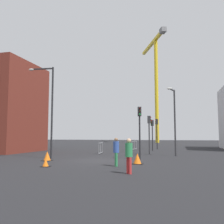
# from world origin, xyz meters

# --- Properties ---
(ground) EXTENTS (160.00, 160.00, 0.00)m
(ground) POSITION_xyz_m (0.00, 0.00, 0.00)
(ground) COLOR black
(brick_building) EXTENTS (7.75, 7.62, 9.63)m
(brick_building) POSITION_xyz_m (-13.63, 6.41, 4.82)
(brick_building) COLOR maroon
(brick_building) RESTS_ON ground
(construction_crane) EXTENTS (7.69, 16.57, 26.62)m
(construction_crane) POSITION_xyz_m (0.53, 45.10, 17.30)
(construction_crane) COLOR yellow
(construction_crane) RESTS_ON ground
(streetlamp_tall) EXTENTS (2.11, 0.36, 7.14)m
(streetlamp_tall) POSITION_xyz_m (-4.30, 0.39, 4.26)
(streetlamp_tall) COLOR #232326
(streetlamp_tall) RESTS_ON ground
(streetlamp_short) EXTENTS (0.65, 1.54, 5.76)m
(streetlamp_short) POSITION_xyz_m (5.11, 5.01, 3.47)
(streetlamp_short) COLOR #2D2D30
(streetlamp_short) RESTS_ON ground
(traffic_light_far) EXTENTS (0.39, 0.30, 3.90)m
(traffic_light_far) POSITION_xyz_m (2.81, 15.75, 2.62)
(traffic_light_far) COLOR #232326
(traffic_light_far) RESTS_ON ground
(traffic_light_corner) EXTENTS (0.39, 0.30, 3.63)m
(traffic_light_corner) POSITION_xyz_m (2.77, 6.83, 2.46)
(traffic_light_corner) COLOR #2D2D30
(traffic_light_corner) RESTS_ON ground
(traffic_light_median) EXTENTS (0.36, 0.38, 3.60)m
(traffic_light_median) POSITION_xyz_m (2.52, 12.56, 2.44)
(traffic_light_median) COLOR #232326
(traffic_light_median) RESTS_ON ground
(traffic_light_crosswalk) EXTENTS (0.31, 0.39, 3.90)m
(traffic_light_crosswalk) POSITION_xyz_m (2.64, 1.43, 2.62)
(traffic_light_crosswalk) COLOR #232326
(traffic_light_crosswalk) RESTS_ON ground
(pedestrian_walking) EXTENTS (0.34, 0.34, 1.64)m
(pedestrian_walking) POSITION_xyz_m (1.88, -2.86, 0.95)
(pedestrian_walking) COLOR #2D844C
(pedestrian_walking) RESTS_ON ground
(pedestrian_waiting) EXTENTS (0.34, 0.34, 1.63)m
(pedestrian_waiting) POSITION_xyz_m (3.12, -5.46, 0.94)
(pedestrian_waiting) COLOR red
(pedestrian_waiting) RESTS_ON ground
(safety_barrier_front) EXTENTS (0.37, 2.18, 1.08)m
(safety_barrier_front) POSITION_xyz_m (-1.88, 6.23, 0.56)
(safety_barrier_front) COLOR gray
(safety_barrier_front) RESTS_ON ground
(safety_barrier_mid_span) EXTENTS (0.31, 2.27, 1.08)m
(safety_barrier_mid_span) POSITION_xyz_m (0.18, 13.67, 0.56)
(safety_barrier_mid_span) COLOR gray
(safety_barrier_mid_span) RESTS_ON ground
(traffic_cone_orange) EXTENTS (0.66, 0.66, 0.67)m
(traffic_cone_orange) POSITION_xyz_m (2.90, -1.47, 0.31)
(traffic_cone_orange) COLOR black
(traffic_cone_orange) RESTS_ON ground
(traffic_cone_striped) EXTENTS (0.65, 0.65, 0.66)m
(traffic_cone_striped) POSITION_xyz_m (-3.56, -1.02, 0.31)
(traffic_cone_striped) COLOR black
(traffic_cone_striped) RESTS_ON ground
(traffic_cone_by_barrier) EXTENTS (0.47, 0.47, 0.47)m
(traffic_cone_by_barrier) POSITION_xyz_m (-1.95, -4.08, 0.22)
(traffic_cone_by_barrier) COLOR black
(traffic_cone_by_barrier) RESTS_ON ground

